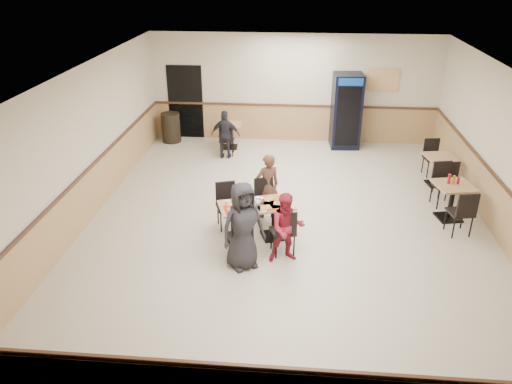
# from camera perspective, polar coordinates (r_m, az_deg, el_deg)

# --- Properties ---
(ground) EXTENTS (10.00, 10.00, 0.00)m
(ground) POSITION_cam_1_polar(r_m,az_deg,el_deg) (10.08, 3.56, -3.52)
(ground) COLOR beige
(ground) RESTS_ON ground
(room_shell) EXTENTS (10.00, 10.00, 10.00)m
(room_shell) POSITION_cam_1_polar(r_m,az_deg,el_deg) (12.26, 12.36, 4.35)
(room_shell) COLOR silver
(room_shell) RESTS_ON ground
(main_table) EXTENTS (1.50, 1.08, 0.73)m
(main_table) POSITION_cam_1_polar(r_m,az_deg,el_deg) (9.28, 0.04, -2.77)
(main_table) COLOR black
(main_table) RESTS_ON ground
(main_chairs) EXTENTS (1.65, 1.89, 0.92)m
(main_chairs) POSITION_cam_1_polar(r_m,az_deg,el_deg) (9.28, -0.25, -2.93)
(main_chairs) COLOR black
(main_chairs) RESTS_ON ground
(diner_woman_left) EXTENTS (0.91, 0.82, 1.56)m
(diner_woman_left) POSITION_cam_1_polar(r_m,az_deg,el_deg) (8.35, -1.51, -3.90)
(diner_woman_left) COLOR #222127
(diner_woman_left) RESTS_ON ground
(diner_woman_right) EXTENTS (0.72, 0.62, 1.28)m
(diner_woman_right) POSITION_cam_1_polar(r_m,az_deg,el_deg) (8.60, 3.57, -4.11)
(diner_woman_right) COLOR maroon
(diner_woman_right) RESTS_ON ground
(diner_man_opposite) EXTENTS (0.59, 0.51, 1.36)m
(diner_man_opposite) POSITION_cam_1_polar(r_m,az_deg,el_deg) (10.01, 1.33, 0.68)
(diner_man_opposite) COLOR #563324
(diner_man_opposite) RESTS_ON ground
(lone_diner) EXTENTS (0.75, 0.31, 1.28)m
(lone_diner) POSITION_cam_1_polar(r_m,az_deg,el_deg) (13.09, -3.52, 6.55)
(lone_diner) COLOR #222127
(lone_diner) RESTS_ON ground
(tabletop_clutter) EXTENTS (1.21, 0.88, 0.12)m
(tabletop_clutter) POSITION_cam_1_polar(r_m,az_deg,el_deg) (9.11, 0.40, -1.46)
(tabletop_clutter) COLOR #B02B0B
(tabletop_clutter) RESTS_ON main_table
(side_table_near) EXTENTS (0.83, 0.83, 0.76)m
(side_table_near) POSITION_cam_1_polar(r_m,az_deg,el_deg) (10.74, 21.49, -0.44)
(side_table_near) COLOR black
(side_table_near) RESTS_ON ground
(side_table_near_chair_south) EXTENTS (0.52, 0.52, 0.96)m
(side_table_near_chair_south) POSITION_cam_1_polar(r_m,az_deg,el_deg) (10.23, 22.31, -2.05)
(side_table_near_chair_south) COLOR black
(side_table_near_chair_south) RESTS_ON ground
(side_table_near_chair_north) EXTENTS (0.52, 0.52, 0.96)m
(side_table_near_chair_north) POSITION_cam_1_polar(r_m,az_deg,el_deg) (11.27, 20.71, 0.79)
(side_table_near_chair_north) COLOR black
(side_table_near_chair_north) RESTS_ON ground
(side_table_far) EXTENTS (0.76, 0.76, 0.71)m
(side_table_far) POSITION_cam_1_polar(r_m,az_deg,el_deg) (12.27, 20.18, 2.82)
(side_table_far) COLOR black
(side_table_far) RESTS_ON ground
(side_table_far_chair_south) EXTENTS (0.48, 0.48, 0.90)m
(side_table_far_chair_south) POSITION_cam_1_polar(r_m,az_deg,el_deg) (11.77, 20.79, 1.65)
(side_table_far_chair_south) COLOR black
(side_table_far_chair_south) RESTS_ON ground
(side_table_far_chair_north) EXTENTS (0.48, 0.48, 0.90)m
(side_table_far_chair_north) POSITION_cam_1_polar(r_m,az_deg,el_deg) (12.79, 19.58, 3.71)
(side_table_far_chair_north) COLOR black
(side_table_far_chair_north) RESTS_ON ground
(condiment_caddy) EXTENTS (0.23, 0.06, 0.20)m
(condiment_caddy) POSITION_cam_1_polar(r_m,az_deg,el_deg) (10.64, 21.56, 1.34)
(condiment_caddy) COLOR #A20B1F
(condiment_caddy) RESTS_ON side_table_near
(back_table) EXTENTS (0.67, 0.67, 0.68)m
(back_table) POSITION_cam_1_polar(r_m,az_deg,el_deg) (13.87, -3.04, 6.87)
(back_table) COLOR black
(back_table) RESTS_ON ground
(back_table_chair_lone) EXTENTS (0.42, 0.42, 0.87)m
(back_table_chair_lone) POSITION_cam_1_polar(r_m,az_deg,el_deg) (13.37, -3.35, 6.04)
(back_table_chair_lone) COLOR black
(back_table_chair_lone) RESTS_ON ground
(pepsi_cooler) EXTENTS (0.82, 0.83, 2.03)m
(pepsi_cooler) POSITION_cam_1_polar(r_m,az_deg,el_deg) (14.01, 10.27, 9.10)
(pepsi_cooler) COLOR black
(pepsi_cooler) RESTS_ON ground
(trash_bin) EXTENTS (0.53, 0.53, 0.83)m
(trash_bin) POSITION_cam_1_polar(r_m,az_deg,el_deg) (14.54, -9.69, 7.28)
(trash_bin) COLOR black
(trash_bin) RESTS_ON ground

